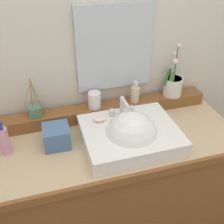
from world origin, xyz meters
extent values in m
cube|color=beige|center=(0.00, 0.39, 1.22)|extent=(3.38, 0.20, 2.44)
cube|color=brown|center=(0.00, 0.00, 0.40)|extent=(1.46, 0.53, 0.80)
cube|color=tan|center=(0.00, 0.00, 0.82)|extent=(1.48, 0.56, 0.04)
cube|color=brown|center=(0.00, -0.28, 0.82)|extent=(1.48, 0.02, 0.04)
cube|color=brown|center=(0.00, 0.22, 0.87)|extent=(1.40, 0.10, 0.07)
cube|color=white|center=(0.15, -0.04, 0.87)|extent=(0.48, 0.40, 0.08)
sphere|color=white|center=(0.15, -0.06, 0.87)|extent=(0.28, 0.28, 0.28)
cylinder|color=silver|center=(0.15, 0.10, 0.96)|extent=(0.02, 0.02, 0.10)
cylinder|color=silver|center=(0.15, 0.04, 1.01)|extent=(0.02, 0.11, 0.02)
sphere|color=silver|center=(0.15, 0.10, 1.01)|extent=(0.03, 0.03, 0.03)
cylinder|color=silver|center=(0.09, 0.10, 0.93)|extent=(0.03, 0.03, 0.04)
cylinder|color=silver|center=(0.20, 0.10, 0.93)|extent=(0.03, 0.03, 0.04)
ellipsoid|color=beige|center=(0.02, 0.07, 0.92)|extent=(0.07, 0.04, 0.02)
cylinder|color=silver|center=(0.51, 0.22, 0.96)|extent=(0.11, 0.11, 0.11)
cylinder|color=tan|center=(0.51, 0.22, 1.01)|extent=(0.10, 0.10, 0.01)
cylinder|color=#476B38|center=(0.51, 0.22, 1.12)|extent=(0.01, 0.01, 0.20)
ellipsoid|color=#387033|center=(0.46, 0.21, 1.03)|extent=(0.03, 0.03, 0.10)
ellipsoid|color=#387033|center=(0.50, 0.26, 1.03)|extent=(0.03, 0.03, 0.08)
ellipsoid|color=#387033|center=(0.48, 0.19, 1.03)|extent=(0.04, 0.04, 0.08)
sphere|color=beige|center=(0.50, 0.21, 1.13)|extent=(0.03, 0.03, 0.03)
sphere|color=beige|center=(0.50, 0.23, 1.17)|extent=(0.03, 0.03, 0.03)
sphere|color=beige|center=(0.52, 0.22, 1.22)|extent=(0.03, 0.03, 0.03)
cylinder|color=#D3B790|center=(0.26, 0.21, 0.95)|extent=(0.05, 0.05, 0.09)
cylinder|color=silver|center=(0.26, 0.21, 1.01)|extent=(0.02, 0.02, 0.02)
cylinder|color=silver|center=(0.26, 0.21, 1.03)|extent=(0.02, 0.02, 0.02)
cylinder|color=silver|center=(0.26, 0.19, 1.03)|extent=(0.01, 0.03, 0.01)
cylinder|color=silver|center=(0.02, 0.21, 0.95)|extent=(0.07, 0.07, 0.09)
cube|color=#4D7E64|center=(-0.30, 0.22, 0.94)|extent=(0.06, 0.06, 0.06)
cylinder|color=#9E7A4C|center=(-0.29, 0.22, 1.03)|extent=(0.04, 0.01, 0.14)
cylinder|color=#9E7A4C|center=(-0.29, 0.25, 1.04)|extent=(0.03, 0.05, 0.18)
cylinder|color=#9E7A4C|center=(-0.31, 0.24, 1.04)|extent=(0.02, 0.04, 0.17)
cylinder|color=#9E7A4C|center=(-0.33, 0.22, 1.03)|extent=(0.06, 0.01, 0.15)
cylinder|color=#9E7A4C|center=(-0.31, 0.21, 1.03)|extent=(0.01, 0.03, 0.16)
cylinder|color=#9E7A4C|center=(-0.30, 0.21, 1.04)|extent=(0.02, 0.04, 0.17)
cylinder|color=#CE8FA9|center=(-0.47, 0.05, 0.90)|extent=(0.05, 0.05, 0.14)
cylinder|color=navy|center=(-0.47, 0.05, 0.98)|extent=(0.02, 0.02, 0.02)
cube|color=#476B99|center=(-0.22, 0.03, 0.89)|extent=(0.13, 0.13, 0.11)
cube|color=silver|center=(0.16, 0.27, 1.22)|extent=(0.42, 0.02, 0.47)
camera|label=1|loc=(-0.26, -1.09, 1.76)|focal=44.23mm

